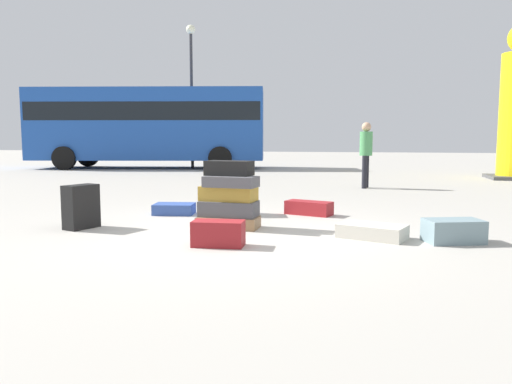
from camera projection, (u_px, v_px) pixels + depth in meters
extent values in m
plane|color=#ADA89E|center=(235.00, 234.00, 6.02)|extent=(80.00, 80.00, 0.00)
cube|color=olive|center=(228.00, 222.00, 6.45)|extent=(0.80, 0.41, 0.15)
cube|color=#4C4C51|center=(229.00, 209.00, 6.47)|extent=(0.76, 0.40, 0.20)
cube|color=#B28C33|center=(228.00, 193.00, 6.48)|extent=(0.75, 0.42, 0.20)
cube|color=#4C4C51|center=(231.00, 182.00, 6.34)|extent=(0.71, 0.41, 0.14)
cube|color=black|center=(229.00, 168.00, 6.45)|extent=(0.64, 0.38, 0.19)
cube|color=gray|center=(453.00, 231.00, 5.53)|extent=(0.71, 0.54, 0.26)
cube|color=beige|center=(372.00, 231.00, 5.78)|extent=(0.86, 0.66, 0.16)
cube|color=maroon|center=(218.00, 233.00, 5.35)|extent=(0.58, 0.33, 0.28)
cube|color=maroon|center=(309.00, 208.00, 7.58)|extent=(0.77, 0.51, 0.21)
cube|color=black|center=(81.00, 207.00, 6.40)|extent=(0.36, 0.49, 0.58)
cube|color=#334F99|center=(174.00, 209.00, 7.64)|extent=(0.67, 0.52, 0.17)
cube|color=#334F99|center=(222.00, 191.00, 7.67)|extent=(0.42, 0.46, 0.71)
cylinder|color=black|center=(366.00, 172.00, 11.82)|extent=(0.12, 0.12, 0.78)
cylinder|color=black|center=(364.00, 172.00, 11.62)|extent=(0.12, 0.12, 0.78)
cylinder|color=#4C9959|center=(366.00, 144.00, 11.65)|extent=(0.30, 0.30, 0.57)
sphere|color=tan|center=(366.00, 127.00, 11.60)|extent=(0.22, 0.22, 0.22)
cube|color=#1E4CA5|center=(149.00, 125.00, 19.79)|extent=(9.56, 4.34, 2.80)
cube|color=black|center=(149.00, 113.00, 19.74)|extent=(9.38, 4.32, 0.70)
cylinder|color=black|center=(226.00, 156.00, 21.09)|extent=(0.93, 0.43, 0.90)
cylinder|color=black|center=(220.00, 158.00, 18.61)|extent=(0.93, 0.43, 0.90)
cylinder|color=black|center=(88.00, 156.00, 21.25)|extent=(0.93, 0.43, 0.90)
cylinder|color=black|center=(64.00, 158.00, 18.76)|extent=(0.93, 0.43, 0.90)
cylinder|color=#333338|center=(192.00, 101.00, 19.73)|extent=(0.12, 0.12, 5.39)
sphere|color=#F2F2CC|center=(191.00, 29.00, 19.43)|extent=(0.36, 0.36, 0.36)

